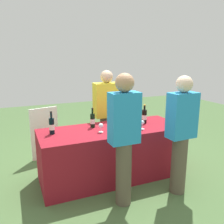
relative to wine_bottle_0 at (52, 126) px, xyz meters
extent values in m
plane|color=#476638|center=(0.86, -0.09, -0.88)|extent=(12.00, 12.00, 0.00)
cube|color=maroon|center=(0.86, -0.09, -0.50)|extent=(2.13, 0.81, 0.77)
cylinder|color=black|center=(0.00, 0.00, 0.00)|extent=(0.07, 0.07, 0.22)
cylinder|color=black|center=(0.00, 0.00, 0.15)|extent=(0.03, 0.03, 0.08)
cylinder|color=black|center=(0.00, 0.00, 0.19)|extent=(0.03, 0.03, 0.02)
cylinder|color=silver|center=(0.00, 0.00, -0.02)|extent=(0.07, 0.07, 0.08)
cylinder|color=black|center=(0.61, 0.08, -0.01)|extent=(0.07, 0.07, 0.21)
cylinder|color=black|center=(0.61, 0.08, 0.13)|extent=(0.03, 0.03, 0.08)
cylinder|color=black|center=(0.61, 0.08, 0.18)|extent=(0.03, 0.03, 0.02)
cylinder|color=silver|center=(0.61, 0.08, -0.02)|extent=(0.07, 0.07, 0.07)
cylinder|color=black|center=(1.03, 0.06, -0.01)|extent=(0.07, 0.07, 0.20)
cylinder|color=black|center=(1.03, 0.06, 0.13)|extent=(0.03, 0.03, 0.08)
cylinder|color=maroon|center=(1.03, 0.06, 0.17)|extent=(0.03, 0.03, 0.02)
cylinder|color=silver|center=(1.03, 0.06, -0.02)|extent=(0.08, 0.08, 0.07)
cylinder|color=black|center=(1.17, 0.09, 0.00)|extent=(0.07, 0.07, 0.24)
cylinder|color=black|center=(1.17, 0.09, 0.16)|extent=(0.03, 0.03, 0.08)
cylinder|color=gold|center=(1.17, 0.09, 0.21)|extent=(0.03, 0.03, 0.02)
cylinder|color=silver|center=(1.17, 0.09, -0.01)|extent=(0.07, 0.07, 0.08)
cylinder|color=black|center=(1.44, -0.02, -0.01)|extent=(0.08, 0.08, 0.21)
cylinder|color=black|center=(1.44, -0.02, 0.14)|extent=(0.03, 0.03, 0.07)
cylinder|color=gold|center=(1.44, -0.02, 0.18)|extent=(0.03, 0.03, 0.02)
cylinder|color=silver|center=(1.44, -0.02, -0.02)|extent=(0.08, 0.08, 0.07)
cylinder|color=silver|center=(0.65, -0.19, -0.11)|extent=(0.07, 0.07, 0.00)
cylinder|color=silver|center=(0.65, -0.19, -0.08)|extent=(0.01, 0.01, 0.06)
sphere|color=silver|center=(0.65, -0.19, -0.02)|extent=(0.07, 0.07, 0.07)
sphere|color=#590C19|center=(0.65, -0.19, -0.03)|extent=(0.04, 0.04, 0.04)
cylinder|color=silver|center=(1.16, -0.21, -0.11)|extent=(0.06, 0.06, 0.00)
cylinder|color=silver|center=(1.16, -0.21, -0.07)|extent=(0.01, 0.01, 0.07)
sphere|color=silver|center=(1.16, -0.21, -0.01)|extent=(0.07, 0.07, 0.07)
cylinder|color=silver|center=(1.25, -0.29, -0.11)|extent=(0.07, 0.07, 0.00)
cylinder|color=silver|center=(1.25, -0.29, -0.08)|extent=(0.01, 0.01, 0.07)
sphere|color=silver|center=(1.25, -0.29, -0.01)|extent=(0.06, 0.06, 0.06)
cylinder|color=brown|center=(1.03, 0.56, -0.49)|extent=(0.24, 0.24, 0.78)
cube|color=yellow|center=(1.03, 0.56, 0.19)|extent=(0.45, 0.25, 0.59)
sphere|color=#D8AD8C|center=(1.03, 0.56, 0.59)|extent=(0.21, 0.21, 0.21)
cylinder|color=brown|center=(0.72, -0.78, -0.48)|extent=(0.20, 0.20, 0.81)
cube|color=#268CCC|center=(0.72, -0.78, 0.23)|extent=(0.36, 0.20, 0.61)
sphere|color=tan|center=(0.72, -0.78, 0.64)|extent=(0.22, 0.22, 0.22)
cylinder|color=brown|center=(1.51, -0.83, -0.49)|extent=(0.20, 0.20, 0.78)
cube|color=#268CCC|center=(1.51, -0.83, 0.19)|extent=(0.38, 0.22, 0.59)
sphere|color=beige|center=(1.51, -0.83, 0.59)|extent=(0.21, 0.21, 0.21)
cube|color=white|center=(0.01, 1.01, -0.42)|extent=(0.50, 0.15, 0.93)
camera|label=1|loc=(-0.46, -3.21, 0.95)|focal=38.47mm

